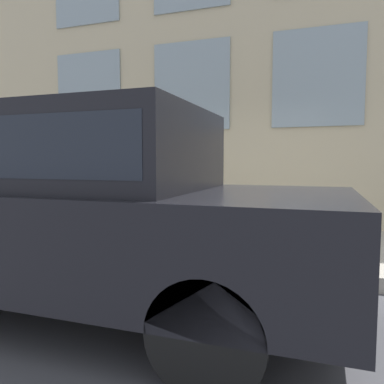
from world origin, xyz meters
The scene contains 6 objects.
ground_plane centered at (0.00, 0.00, 0.00)m, with size 80.00×80.00×0.00m, color #47474C.
sidewalk centered at (1.43, 0.00, 0.08)m, with size 2.85×60.00×0.17m.
building_facade centered at (3.00, 0.00, 3.85)m, with size 0.33×40.00×7.70m.
fire_hydrant centered at (0.44, 0.20, 0.61)m, with size 0.33×0.44×0.87m.
person centered at (0.86, 0.57, 0.90)m, with size 0.30×0.20×1.22m.
parked_car_charcoal_near centered at (-1.35, 0.73, 0.97)m, with size 1.81×4.52×1.77m.
Camera 1 is at (-4.13, -1.26, 1.35)m, focal length 35.00 mm.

